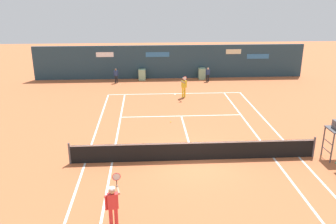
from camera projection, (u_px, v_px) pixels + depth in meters
ground_plane at (192, 155)px, 18.06m from camera, size 80.00×80.00×0.01m
tennis_net at (194, 151)px, 17.35m from camera, size 12.10×0.10×1.07m
sponsor_back_wall at (171, 62)px, 33.03m from camera, size 25.00×1.02×3.07m
player_on_baseline at (184, 86)px, 27.25m from camera, size 0.48×0.81×1.80m
player_near_side at (113, 203)px, 12.26m from camera, size 0.53×0.77×1.86m
ball_kid_centre_post at (116, 75)px, 31.54m from camera, size 0.43×0.18×1.29m
ball_kid_left_post at (208, 74)px, 32.02m from camera, size 0.42×0.21×1.27m
tennis_ball_mid_court at (225, 99)px, 27.10m from camera, size 0.07×0.07×0.07m
tennis_ball_by_sideline at (171, 122)px, 22.42m from camera, size 0.07×0.07×0.07m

